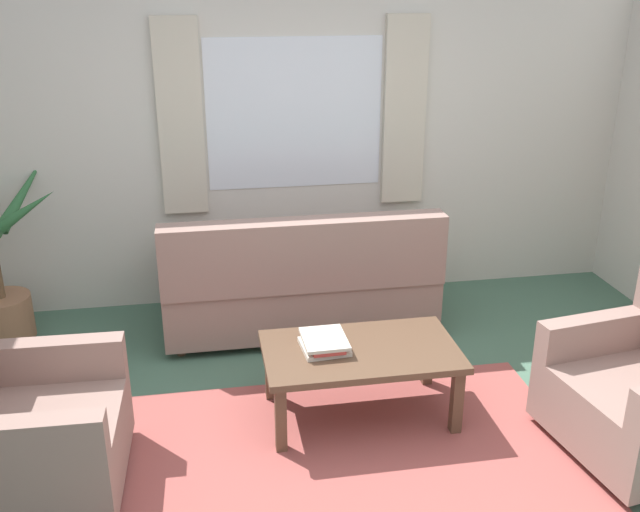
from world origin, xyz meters
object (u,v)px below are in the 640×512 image
armchair_left (22,430)px  coffee_table (360,357)px  couch (300,283)px  book_stack_on_table (324,343)px

armchair_left → coffee_table: 1.79m
coffee_table → armchair_left: bearing=-168.5°
couch → book_stack_on_table: bearing=89.0°
armchair_left → coffee_table: bearing=-76.9°
couch → armchair_left: 2.17m
couch → armchair_left: couch is taller
armchair_left → coffee_table: size_ratio=0.80×
couch → coffee_table: (0.18, -1.13, 0.01)m
armchair_left → couch: bearing=-45.0°
coffee_table → couch: bearing=99.1°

